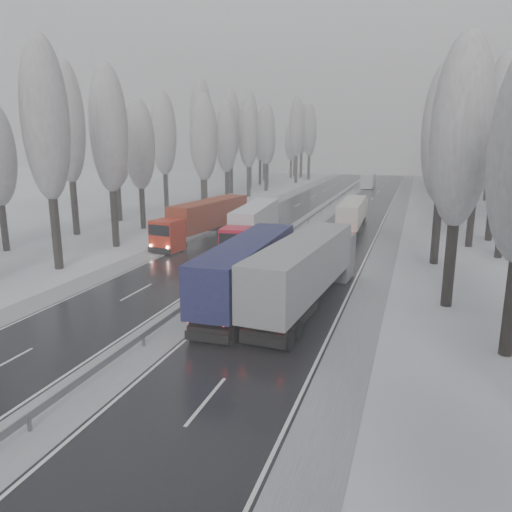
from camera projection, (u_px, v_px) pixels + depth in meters
The scene contains 57 objects.
ground at pixel (97, 382), 21.89m from camera, with size 260.00×260.00×0.00m, color silver.
carriageway_right at pixel (331, 249), 48.05m from camera, with size 7.50×200.00×0.03m, color black.
carriageway_left at pixel (230, 242), 51.22m from camera, with size 7.50×200.00×0.03m, color black.
median_slush at pixel (279, 245), 49.63m from camera, with size 3.00×200.00×0.04m, color #ABADB3.
shoulder_right at pixel (384, 252), 46.56m from camera, with size 2.40×200.00×0.04m, color #ABADB3.
shoulder_left at pixel (186, 239), 52.71m from camera, with size 2.40×200.00×0.04m, color #ABADB3.
median_guardrail at pixel (279, 239), 49.49m from camera, with size 0.12×200.00×0.76m.
tree_16 at pixel (462, 134), 29.38m from camera, with size 3.60×3.60×16.53m.
tree_18 at pixel (444, 134), 40.04m from camera, with size 3.60×3.60×16.58m.
tree_19 at pixel (510, 150), 42.38m from camera, with size 3.60×3.60×14.57m.
tree_20 at pixel (479, 141), 46.67m from camera, with size 3.60×3.60×15.71m.
tree_21 at pixel (501, 121), 49.27m from camera, with size 3.60×3.60×18.62m.
tree_22 at pixel (461, 139), 56.56m from camera, with size 3.60×3.60×15.86m.
tree_24 at pixel (468, 114), 60.63m from camera, with size 3.60×3.60×20.49m.
tree_26 at pixel (459, 126), 70.46m from camera, with size 3.60×3.60×18.78m.
tree_27 at pixel (509, 131), 72.18m from camera, with size 3.60×3.60×17.62m.
tree_28 at pixel (446, 124), 80.59m from camera, with size 3.60×3.60×19.62m.
tree_29 at pixel (492, 130), 82.29m from camera, with size 3.60×3.60×18.11m.
tree_30 at pixel (445, 131), 89.79m from camera, with size 3.60×3.60×17.86m.
tree_31 at pixel (478, 129), 91.61m from camera, with size 3.60×3.60×18.58m.
tree_32 at pixel (443, 134), 96.80m from camera, with size 3.60×3.60×17.33m.
tree_33 at pixel (458, 144), 100.00m from camera, with size 3.60×3.60×14.33m.
tree_34 at pixel (438, 133), 103.60m from camera, with size 3.60×3.60×17.63m.
tree_35 at pixel (484, 131), 104.43m from camera, with size 3.60×3.60×18.25m.
tree_36 at pixel (443, 126), 111.92m from camera, with size 3.60×3.60×20.23m.
tree_37 at pixel (474, 137), 114.09m from camera, with size 3.60×3.60×16.37m.
tree_38 at pixel (448, 133), 121.52m from camera, with size 3.60×3.60×17.97m.
tree_39 at pixel (459, 137), 124.63m from camera, with size 3.60×3.60×16.19m.
tree_56 at pixel (45, 121), 38.14m from camera, with size 3.60×3.60×18.12m.
tree_58 at pixel (109, 130), 46.60m from camera, with size 3.60×3.60×17.21m.
tree_59 at pixel (68, 124), 52.43m from camera, with size 3.60×3.60×18.41m.
tree_60 at pixel (139, 145), 56.65m from camera, with size 3.60×3.60×14.84m.
tree_61 at pixel (116, 149), 62.22m from camera, with size 3.60×3.60×13.95m.
tree_62 at pixel (204, 138), 64.14m from camera, with size 3.60×3.60×16.04m.
tree_63 at pixel (164, 134), 70.09m from camera, with size 3.60×3.60×16.88m.
tree_64 at pixel (202, 141), 73.84m from camera, with size 3.60×3.60×15.42m.
tree_65 at pixel (201, 124), 77.48m from camera, with size 3.60×3.60×19.48m.
tree_66 at pixel (226, 141), 82.75m from camera, with size 3.60×3.60×15.23m.
tree_67 at pixel (227, 134), 86.59m from camera, with size 3.60×3.60×17.09m.
tree_68 at pixel (248, 136), 88.32m from camera, with size 3.60×3.60×16.65m.
tree_69 at pixel (231, 126), 93.08m from camera, with size 3.60×3.60×19.35m.
tree_70 at pixel (266, 134), 97.50m from camera, with size 3.60×3.60×17.09m.
tree_71 at pixel (250, 127), 102.26m from camera, with size 3.60×3.60×19.61m.
tree_72 at pixel (267, 141), 107.22m from camera, with size 3.60×3.60×15.11m.
tree_73 at pixel (260, 134), 111.48m from camera, with size 3.60×3.60×17.22m.
tree_74 at pixel (297, 128), 115.36m from camera, with size 3.60×3.60×19.68m.
tree_75 at pixel (264, 131), 121.97m from camera, with size 3.60×3.60×18.60m.
tree_76 at pixel (310, 131), 123.91m from camera, with size 3.60×3.60×18.55m.
tree_77 at pixel (291, 142), 129.92m from camera, with size 3.60×3.60×14.32m.
tree_78 at pixel (302, 129), 130.91m from camera, with size 3.60×3.60×19.55m.
tree_79 at pixel (295, 135), 135.82m from camera, with size 3.60×3.60×17.07m.
truck_grey_tarp at pixel (308, 267), 31.18m from camera, with size 4.10×17.46×4.44m.
truck_blue_box at pixel (252, 265), 31.96m from camera, with size 2.80×16.62×4.25m.
truck_cream_box at pixel (353, 213), 56.68m from camera, with size 2.66×14.23×3.63m.
box_truck_distant at pixel (368, 181), 105.42m from camera, with size 2.54×8.19×3.06m.
truck_red_white at pixel (253, 223), 48.76m from camera, with size 3.83×15.43×3.92m.
truck_red_red at pixel (205, 218), 51.97m from camera, with size 4.41×15.70×3.99m.
Camera 1 is at (12.86, -16.85, 10.46)m, focal length 35.00 mm.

